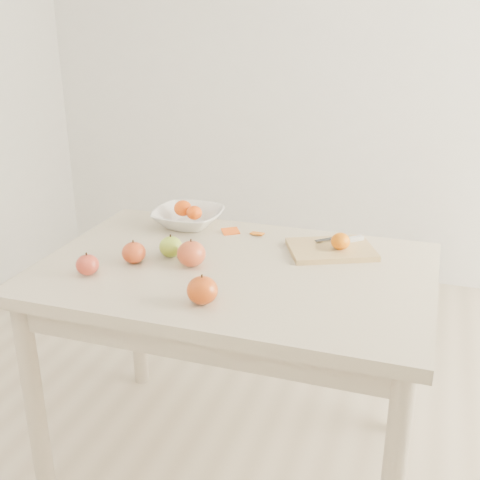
% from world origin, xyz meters
% --- Properties ---
extents(ground, '(3.50, 3.50, 0.00)m').
position_xyz_m(ground, '(0.00, 0.00, 0.00)').
color(ground, '#C6B293').
rests_on(ground, ground).
extents(table, '(1.20, 0.80, 0.75)m').
position_xyz_m(table, '(0.00, 0.00, 0.65)').
color(table, beige).
rests_on(table, ground).
extents(cutting_board, '(0.33, 0.29, 0.02)m').
position_xyz_m(cutting_board, '(0.26, 0.21, 0.76)').
color(cutting_board, tan).
rests_on(cutting_board, table).
extents(board_tangerine, '(0.06, 0.06, 0.05)m').
position_xyz_m(board_tangerine, '(0.29, 0.20, 0.80)').
color(board_tangerine, '#CD6007').
rests_on(board_tangerine, cutting_board).
extents(fruit_bowl, '(0.25, 0.25, 0.06)m').
position_xyz_m(fruit_bowl, '(-0.28, 0.30, 0.78)').
color(fruit_bowl, white).
rests_on(fruit_bowl, table).
extents(bowl_tangerine_near, '(0.07, 0.07, 0.06)m').
position_xyz_m(bowl_tangerine_near, '(-0.31, 0.31, 0.81)').
color(bowl_tangerine_near, '#DD5507').
rests_on(bowl_tangerine_near, fruit_bowl).
extents(bowl_tangerine_far, '(0.06, 0.06, 0.05)m').
position_xyz_m(bowl_tangerine_far, '(-0.25, 0.28, 0.81)').
color(bowl_tangerine_far, '#DE5407').
rests_on(bowl_tangerine_far, fruit_bowl).
extents(orange_peel_a, '(0.07, 0.07, 0.01)m').
position_xyz_m(orange_peel_a, '(-0.11, 0.28, 0.75)').
color(orange_peel_a, '#E55310').
rests_on(orange_peel_a, table).
extents(orange_peel_b, '(0.05, 0.04, 0.01)m').
position_xyz_m(orange_peel_b, '(-0.02, 0.29, 0.75)').
color(orange_peel_b, orange).
rests_on(orange_peel_b, table).
extents(paring_knife, '(0.15, 0.10, 0.01)m').
position_xyz_m(paring_knife, '(0.31, 0.28, 0.78)').
color(paring_knife, silver).
rests_on(paring_knife, cutting_board).
extents(apple_green, '(0.08, 0.08, 0.07)m').
position_xyz_m(apple_green, '(-0.22, 0.01, 0.78)').
color(apple_green, '#6EA218').
rests_on(apple_green, table).
extents(apple_red_d, '(0.07, 0.07, 0.06)m').
position_xyz_m(apple_red_d, '(-0.40, -0.19, 0.78)').
color(apple_red_d, maroon).
rests_on(apple_red_d, table).
extents(apple_red_c, '(0.09, 0.09, 0.08)m').
position_xyz_m(apple_red_c, '(-0.01, -0.26, 0.79)').
color(apple_red_c, maroon).
rests_on(apple_red_c, table).
extents(apple_red_e, '(0.09, 0.09, 0.08)m').
position_xyz_m(apple_red_e, '(-0.13, -0.03, 0.79)').
color(apple_red_e, maroon).
rests_on(apple_red_e, table).
extents(apple_red_b, '(0.08, 0.08, 0.07)m').
position_xyz_m(apple_red_b, '(-0.31, -0.07, 0.78)').
color(apple_red_b, maroon).
rests_on(apple_red_b, table).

